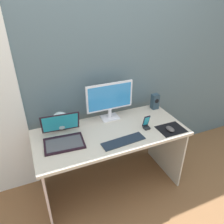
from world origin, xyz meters
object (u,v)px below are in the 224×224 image
object	(u,v)px
phone_in_dock	(146,124)
laptop	(63,136)
monitor	(110,99)
fishbowl	(61,121)
speaker_right	(155,101)
mouse	(170,129)
keyboard_external	(123,141)

from	to	relation	value
phone_in_dock	laptop	bearing A→B (deg)	171.59
monitor	fishbowl	xyz separation A→B (m)	(-0.50, 0.01, -0.13)
laptop	phone_in_dock	distance (m)	0.78
fishbowl	phone_in_dock	bearing A→B (deg)	-23.13
monitor	speaker_right	bearing A→B (deg)	0.22
speaker_right	fishbowl	world-z (taller)	same
laptop	phone_in_dock	world-z (taller)	laptop
laptop	mouse	bearing A→B (deg)	-14.19
speaker_right	mouse	distance (m)	0.46
laptop	fishbowl	world-z (taller)	laptop
laptop	keyboard_external	world-z (taller)	laptop
monitor	phone_in_dock	world-z (taller)	monitor
speaker_right	fishbowl	bearing A→B (deg)	179.78
keyboard_external	mouse	world-z (taller)	mouse
fishbowl	mouse	world-z (taller)	fishbowl
speaker_right	fishbowl	size ratio (longest dim) A/B	0.97
laptop	fishbowl	size ratio (longest dim) A/B	2.09
speaker_right	keyboard_external	bearing A→B (deg)	-144.34
speaker_right	mouse	world-z (taller)	speaker_right
speaker_right	monitor	bearing A→B (deg)	-179.78
fishbowl	laptop	bearing A→B (deg)	-96.90
fishbowl	keyboard_external	world-z (taller)	fishbowl
monitor	laptop	size ratio (longest dim) A/B	1.33
mouse	phone_in_dock	bearing A→B (deg)	141.94
mouse	keyboard_external	bearing A→B (deg)	174.09
laptop	mouse	world-z (taller)	laptop
laptop	keyboard_external	bearing A→B (deg)	-24.64
monitor	mouse	distance (m)	0.65
speaker_right	mouse	bearing A→B (deg)	-104.13
speaker_right	mouse	size ratio (longest dim) A/B	1.70
monitor	keyboard_external	distance (m)	0.47
phone_in_dock	speaker_right	bearing A→B (deg)	46.86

